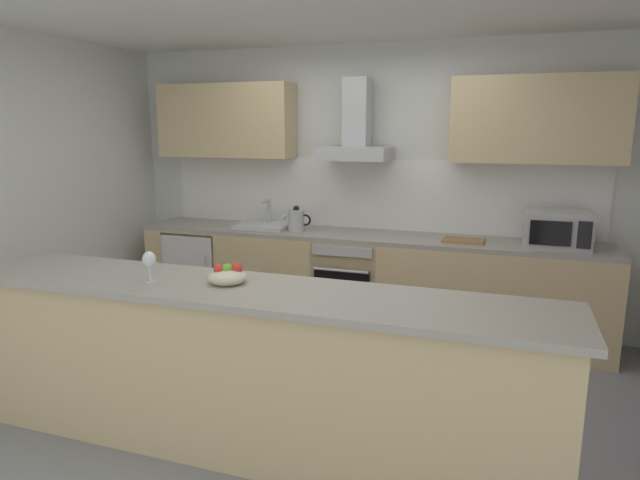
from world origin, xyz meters
TOP-DOWN VIEW (x-y plane):
  - ground at (0.00, 0.00)m, footprint 5.84×4.42m
  - ceiling at (0.00, 0.00)m, footprint 5.84×4.42m
  - wall_back at (0.00, 1.77)m, footprint 5.84×0.12m
  - wall_left at (-2.48, 0.00)m, footprint 0.12×4.42m
  - backsplash_tile at (0.00, 1.70)m, footprint 4.11×0.02m
  - counter_back at (0.00, 1.39)m, footprint 4.26×0.60m
  - counter_island at (-0.11, -0.74)m, footprint 3.52×0.64m
  - upper_cabinets at (-0.00, 1.54)m, footprint 4.20×0.32m
  - oven at (-0.09, 1.37)m, footprint 0.60×0.62m
  - refrigerator at (-1.65, 1.36)m, footprint 0.58×0.60m
  - microwave at (1.63, 1.34)m, footprint 0.50×0.38m
  - sink at (-0.96, 1.38)m, footprint 0.50×0.40m
  - kettle at (-0.61, 1.33)m, footprint 0.29×0.15m
  - range_hood at (-0.09, 1.49)m, footprint 0.62×0.45m
  - wine_glass at (-0.67, -0.81)m, footprint 0.08×0.08m
  - fruit_bowl at (-0.24, -0.69)m, footprint 0.22×0.22m
  - chopping_board at (0.91, 1.34)m, footprint 0.35×0.24m

SIDE VIEW (x-z plane):
  - ground at x=0.00m, z-range -0.02..0.00m
  - refrigerator at x=-1.65m, z-range 0.00..0.85m
  - counter_back at x=0.00m, z-range 0.00..0.90m
  - oven at x=-0.09m, z-range 0.06..0.86m
  - counter_island at x=-0.11m, z-range 0.01..0.99m
  - chopping_board at x=0.91m, z-range 0.90..0.92m
  - sink at x=-0.96m, z-range 0.80..1.06m
  - kettle at x=-0.61m, z-range 0.89..1.13m
  - fruit_bowl at x=-0.24m, z-range 0.97..1.09m
  - microwave at x=1.63m, z-range 0.90..1.20m
  - wine_glass at x=-0.67m, z-range 1.02..1.20m
  - backsplash_tile at x=0.00m, z-range 0.90..1.56m
  - wall_back at x=0.00m, z-range 0.00..2.60m
  - wall_left at x=-2.48m, z-range 0.00..2.60m
  - range_hood at x=-0.09m, z-range 1.43..2.15m
  - upper_cabinets at x=0.00m, z-range 1.56..2.26m
  - ceiling at x=0.00m, z-range 2.60..2.62m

